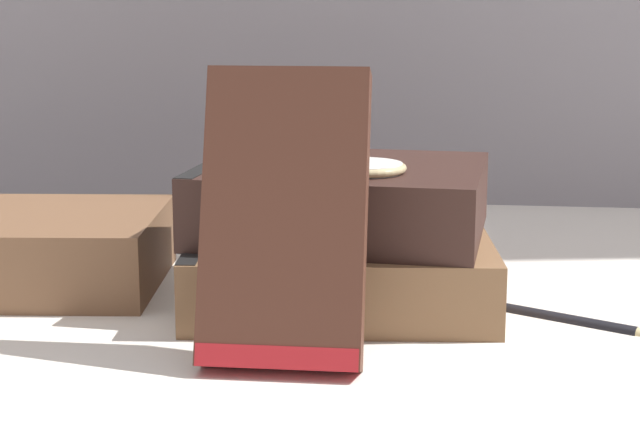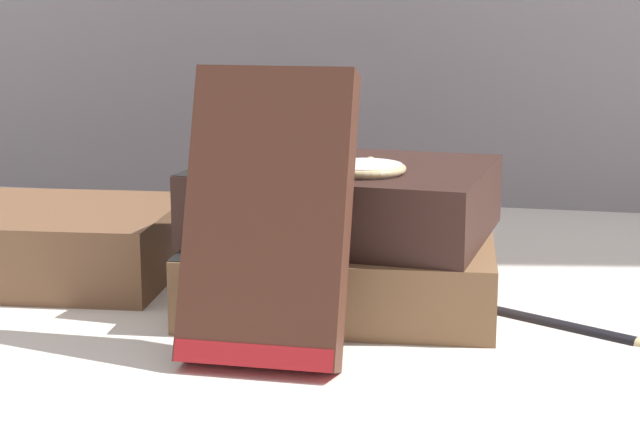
% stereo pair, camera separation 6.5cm
% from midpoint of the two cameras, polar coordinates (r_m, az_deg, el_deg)
% --- Properties ---
extents(ground_plane, '(3.00, 3.00, 0.00)m').
position_cam_midpoint_polar(ground_plane, '(0.70, -6.49, -4.38)').
color(ground_plane, silver).
extents(book_flat_bottom, '(0.20, 0.17, 0.04)m').
position_cam_midpoint_polar(book_flat_bottom, '(0.68, -2.06, -2.79)').
color(book_flat_bottom, brown).
rests_on(book_flat_bottom, ground_plane).
extents(book_flat_top, '(0.19, 0.16, 0.05)m').
position_cam_midpoint_polar(book_flat_top, '(0.69, -1.96, 1.07)').
color(book_flat_top, '#331E19').
rests_on(book_flat_top, book_flat_bottom).
extents(book_leaning_front, '(0.09, 0.07, 0.16)m').
position_cam_midpoint_polar(book_leaning_front, '(0.57, -5.21, -0.45)').
color(book_leaning_front, '#422319').
rests_on(book_leaning_front, ground_plane).
extents(pocket_watch, '(0.05, 0.06, 0.01)m').
position_cam_midpoint_polar(pocket_watch, '(0.65, -0.50, 2.76)').
color(pocket_watch, white).
rests_on(pocket_watch, book_flat_top).
extents(fountain_pen, '(0.11, 0.07, 0.01)m').
position_cam_midpoint_polar(fountain_pen, '(0.67, 10.02, -4.98)').
color(fountain_pen, black).
rests_on(fountain_pen, ground_plane).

